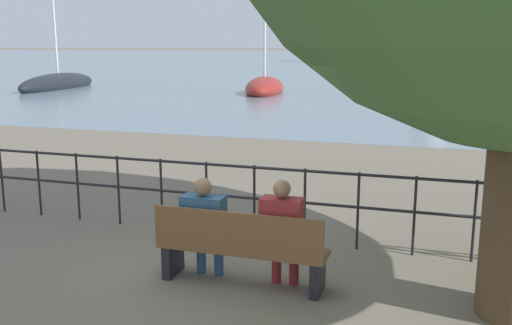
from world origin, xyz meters
TOP-DOWN VIEW (x-y plane):
  - ground_plane at (0.00, 0.00)m, footprint 1000.00×1000.00m
  - harbor_water at (0.00, 159.86)m, footprint 600.00×300.00m
  - park_bench at (0.00, -0.06)m, footprint 1.94×0.45m
  - seated_person_left at (-0.46, 0.01)m, footprint 0.50×0.35m
  - seated_person_right at (0.46, 0.01)m, footprint 0.46×0.35m
  - promenade_railing at (-0.00, 1.53)m, footprint 12.27×0.04m
  - sailboat_0 at (3.37, 25.13)m, footprint 3.63×8.92m
  - sailboat_1 at (-20.96, 24.78)m, footprint 2.71×8.63m
  - sailboat_3 at (-7.56, 25.39)m, footprint 3.05×6.06m

SIDE VIEW (x-z plane):
  - ground_plane at x=0.00m, z-range 0.00..0.00m
  - harbor_water at x=0.00m, z-range 0.00..0.01m
  - sailboat_0 at x=3.37m, z-range -4.55..5.07m
  - sailboat_1 at x=-20.96m, z-range -4.67..5.31m
  - sailboat_3 at x=-7.56m, z-range -6.06..6.77m
  - park_bench at x=0.00m, z-range -0.01..0.89m
  - seated_person_left at x=-0.46m, z-range 0.06..1.27m
  - seated_person_right at x=0.46m, z-range 0.06..1.31m
  - promenade_railing at x=0.00m, z-range 0.17..1.22m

